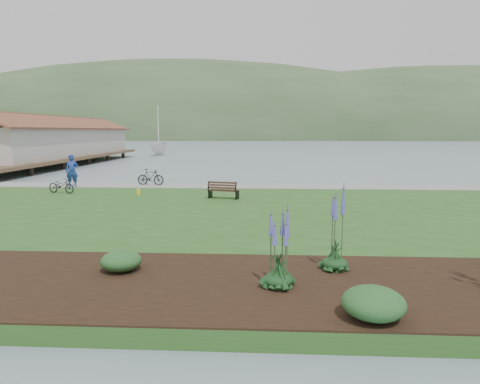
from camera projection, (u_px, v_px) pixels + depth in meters
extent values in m
plane|color=slate|center=(196.00, 215.00, 19.32)|extent=(600.00, 600.00, 0.00)
cube|color=#24501C|center=(188.00, 219.00, 17.31)|extent=(34.00, 20.00, 0.40)
cube|color=gray|center=(213.00, 186.00, 26.08)|extent=(34.00, 2.20, 0.03)
cube|color=black|center=(261.00, 284.00, 9.41)|extent=(24.00, 4.40, 0.04)
cube|color=#4C3826|center=(49.00, 158.00, 45.95)|extent=(8.00, 36.00, 0.30)
cube|color=#B2ADA3|center=(57.00, 142.00, 47.69)|extent=(6.40, 28.00, 3.00)
cube|color=black|center=(224.00, 190.00, 21.33)|extent=(1.54, 0.83, 0.05)
cube|color=black|center=(222.00, 186.00, 21.03)|extent=(1.45, 0.47, 0.46)
cube|color=black|center=(210.00, 194.00, 21.56)|extent=(0.17, 0.50, 0.40)
cube|color=black|center=(237.00, 195.00, 21.17)|extent=(0.17, 0.50, 0.40)
imported|color=navy|center=(72.00, 168.00, 25.40)|extent=(0.93, 0.72, 2.30)
imported|color=black|center=(61.00, 185.00, 23.13)|extent=(1.00, 1.73, 0.85)
imported|color=black|center=(151.00, 177.00, 26.51)|extent=(0.67, 1.73, 1.02)
imported|color=silver|center=(159.00, 155.00, 65.48)|extent=(9.33, 9.49, 23.99)
cube|color=yellow|center=(138.00, 192.00, 22.69)|extent=(0.25, 0.31, 0.29)
ellipsoid|color=#133417|center=(278.00, 280.00, 9.17)|extent=(0.62, 0.62, 0.31)
cone|color=#4545A1|center=(279.00, 237.00, 9.04)|extent=(0.40, 0.40, 1.56)
ellipsoid|color=#133417|center=(335.00, 263.00, 10.32)|extent=(0.62, 0.62, 0.31)
cone|color=#4545A1|center=(336.00, 217.00, 10.16)|extent=(0.32, 0.32, 1.98)
ellipsoid|color=#1E4C21|center=(121.00, 261.00, 10.23)|extent=(0.97, 0.97, 0.48)
ellipsoid|color=#1E4C21|center=(373.00, 303.00, 7.62)|extent=(1.13, 1.13, 0.57)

